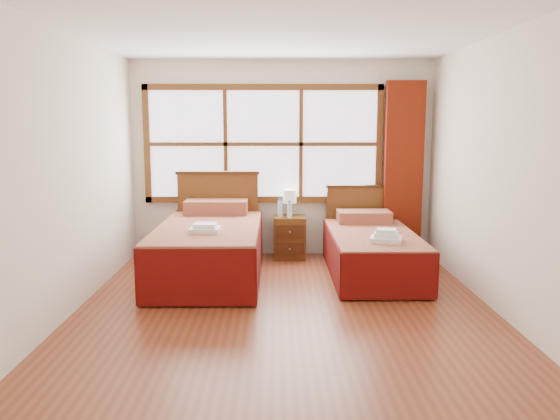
{
  "coord_description": "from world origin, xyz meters",
  "views": [
    {
      "loc": [
        -0.09,
        -5.08,
        1.76
      ],
      "look_at": [
        -0.04,
        0.7,
        0.85
      ],
      "focal_mm": 35.0,
      "sensor_mm": 36.0,
      "label": 1
    }
  ],
  "objects": [
    {
      "name": "wall_back",
      "position": [
        0.0,
        2.25,
        1.3
      ],
      "size": [
        4.0,
        0.0,
        4.0
      ],
      "primitive_type": "plane",
      "rotation": [
        1.57,
        0.0,
        0.0
      ],
      "color": "silver",
      "rests_on": "floor"
    },
    {
      "name": "bed_left",
      "position": [
        -0.86,
        1.2,
        0.35
      ],
      "size": [
        1.17,
        2.28,
        1.15
      ],
      "color": "#3A1E0C",
      "rests_on": "floor"
    },
    {
      "name": "nightstand",
      "position": [
        0.1,
        1.99,
        0.28
      ],
      "size": [
        0.42,
        0.42,
        0.56
      ],
      "color": "#593213",
      "rests_on": "floor"
    },
    {
      "name": "window",
      "position": [
        -0.25,
        2.21,
        1.5
      ],
      "size": [
        3.16,
        0.06,
        1.56
      ],
      "color": "white",
      "rests_on": "wall_back"
    },
    {
      "name": "wall_left",
      "position": [
        -2.0,
        0.0,
        1.3
      ],
      "size": [
        0.0,
        4.5,
        4.5
      ],
      "primitive_type": "plane",
      "rotation": [
        1.57,
        0.0,
        1.57
      ],
      "color": "silver",
      "rests_on": "floor"
    },
    {
      "name": "bottle_far",
      "position": [
        0.09,
        1.9,
        0.66
      ],
      "size": [
        0.06,
        0.06,
        0.23
      ],
      "color": "#C3EBFB",
      "rests_on": "nightstand"
    },
    {
      "name": "ceiling",
      "position": [
        0.0,
        0.0,
        2.6
      ],
      "size": [
        4.5,
        4.5,
        0.0
      ],
      "primitive_type": "plane",
      "rotation": [
        3.14,
        0.0,
        0.0
      ],
      "color": "white",
      "rests_on": "wall_back"
    },
    {
      "name": "bottle_near",
      "position": [
        -0.03,
        1.97,
        0.67
      ],
      "size": [
        0.06,
        0.06,
        0.24
      ],
      "color": "#C3EBFB",
      "rests_on": "nightstand"
    },
    {
      "name": "towels_left",
      "position": [
        -0.85,
        0.71,
        0.65
      ],
      "size": [
        0.33,
        0.29,
        0.09
      ],
      "rotation": [
        0.0,
        0.0,
        -0.05
      ],
      "color": "white",
      "rests_on": "bed_left"
    },
    {
      "name": "wall_right",
      "position": [
        2.0,
        0.0,
        1.3
      ],
      "size": [
        0.0,
        4.5,
        4.5
      ],
      "primitive_type": "plane",
      "rotation": [
        1.57,
        0.0,
        -1.57
      ],
      "color": "silver",
      "rests_on": "floor"
    },
    {
      "name": "bed_right",
      "position": [
        1.05,
        1.2,
        0.29
      ],
      "size": [
        0.99,
        2.01,
        0.96
      ],
      "color": "#3A1E0C",
      "rests_on": "floor"
    },
    {
      "name": "floor",
      "position": [
        0.0,
        0.0,
        0.0
      ],
      "size": [
        4.5,
        4.5,
        0.0
      ],
      "primitive_type": "plane",
      "color": "brown",
      "rests_on": "ground"
    },
    {
      "name": "lamp",
      "position": [
        0.1,
        2.06,
        0.81
      ],
      "size": [
        0.18,
        0.18,
        0.35
      ],
      "color": "gold",
      "rests_on": "nightstand"
    },
    {
      "name": "towels_right",
      "position": [
        1.1,
        0.65,
        0.57
      ],
      "size": [
        0.39,
        0.36,
        0.14
      ],
      "rotation": [
        0.0,
        0.0,
        -0.26
      ],
      "color": "white",
      "rests_on": "bed_right"
    },
    {
      "name": "curtain",
      "position": [
        1.6,
        2.11,
        1.17
      ],
      "size": [
        0.5,
        0.16,
        2.3
      ],
      "primitive_type": "cube",
      "color": "maroon",
      "rests_on": "wall_back"
    }
  ]
}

